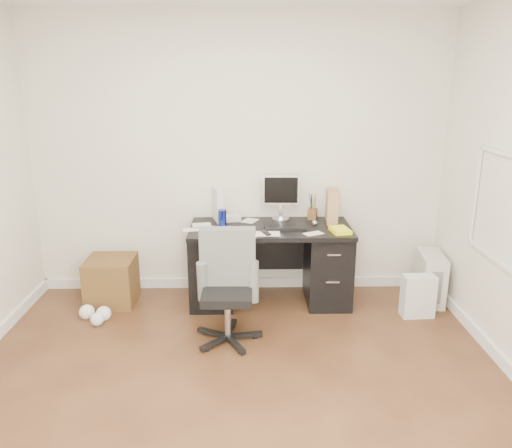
{
  "coord_description": "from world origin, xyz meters",
  "views": [
    {
      "loc": [
        0.08,
        -2.8,
        2.08
      ],
      "look_at": [
        0.16,
        1.2,
        0.91
      ],
      "focal_mm": 35.0,
      "sensor_mm": 36.0,
      "label": 1
    }
  ],
  "objects": [
    {
      "name": "paper_remote",
      "position": [
        0.27,
        1.43,
        0.76
      ],
      "size": [
        0.21,
        0.17,
        0.02
      ],
      "primitive_type": null,
      "rotation": [
        0.0,
        0.0,
        0.0
      ],
      "color": "white",
      "rests_on": "desk"
    },
    {
      "name": "shopping_bag",
      "position": [
        1.62,
        1.3,
        0.2
      ],
      "size": [
        0.3,
        0.22,
        0.39
      ],
      "primitive_type": "cube",
      "rotation": [
        0.0,
        0.0,
        0.06
      ],
      "color": "silver",
      "rests_on": "ground"
    },
    {
      "name": "ground",
      "position": [
        0.0,
        0.0,
        0.0
      ],
      "size": [
        4.0,
        4.0,
        0.0
      ],
      "primitive_type": "plane",
      "color": "#402314",
      "rests_on": "ground"
    },
    {
      "name": "office_chair",
      "position": [
        -0.08,
        0.89,
        0.46
      ],
      "size": [
        0.53,
        0.53,
        0.92
      ],
      "primitive_type": null,
      "rotation": [
        0.0,
        0.0,
        -0.02
      ],
      "color": "#565956",
      "rests_on": "ground"
    },
    {
      "name": "keyboard",
      "position": [
        0.43,
        1.59,
        0.76
      ],
      "size": [
        0.38,
        0.15,
        0.02
      ],
      "primitive_type": "cube",
      "rotation": [
        0.0,
        0.0,
        0.06
      ],
      "color": "black",
      "rests_on": "desk"
    },
    {
      "name": "computer_mouse",
      "position": [
        0.72,
        1.68,
        0.78
      ],
      "size": [
        0.07,
        0.07,
        0.05
      ],
      "primitive_type": "sphere",
      "rotation": [
        0.0,
        0.0,
        0.38
      ],
      "color": "#BDBCC1",
      "rests_on": "desk"
    },
    {
      "name": "magazine_file",
      "position": [
        0.89,
        1.81,
        0.91
      ],
      "size": [
        0.16,
        0.28,
        0.32
      ],
      "primitive_type": "cube",
      "rotation": [
        0.0,
        0.0,
        -0.08
      ],
      "color": "#AA8252",
      "rests_on": "desk"
    },
    {
      "name": "loose_papers",
      "position": [
        0.1,
        1.6,
        0.75
      ],
      "size": [
        1.1,
        0.6,
        0.0
      ],
      "primitive_type": null,
      "color": "white",
      "rests_on": "desk"
    },
    {
      "name": "desk",
      "position": [
        0.3,
        1.65,
        0.4
      ],
      "size": [
        1.5,
        0.7,
        0.75
      ],
      "color": "black",
      "rests_on": "ground"
    },
    {
      "name": "yellow_book",
      "position": [
        0.93,
        1.47,
        0.77
      ],
      "size": [
        0.2,
        0.23,
        0.04
      ],
      "primitive_type": "cube",
      "rotation": [
        0.0,
        0.0,
        0.17
      ],
      "color": "#FFFB1B",
      "rests_on": "desk"
    },
    {
      "name": "lcd_monitor",
      "position": [
        0.41,
        1.89,
        0.98
      ],
      "size": [
        0.37,
        0.22,
        0.46
      ],
      "primitive_type": null,
      "rotation": [
        0.0,
        0.0,
        -0.03
      ],
      "color": "#BDBCC1",
      "rests_on": "desk"
    },
    {
      "name": "room_shell",
      "position": [
        0.03,
        0.03,
        1.66
      ],
      "size": [
        4.02,
        4.02,
        2.71
      ],
      "color": "beige",
      "rests_on": "ground"
    },
    {
      "name": "pc_tower",
      "position": [
        1.84,
        1.63,
        0.24
      ],
      "size": [
        0.27,
        0.5,
        0.48
      ],
      "primitive_type": "cube",
      "rotation": [
        0.0,
        0.0,
        -0.12
      ],
      "color": "beige",
      "rests_on": "ground"
    },
    {
      "name": "desk_printer",
      "position": [
        0.91,
        1.8,
        0.09
      ],
      "size": [
        0.32,
        0.27,
        0.19
      ],
      "primitive_type": "cube",
      "rotation": [
        0.0,
        0.0,
        -0.03
      ],
      "color": "slate",
      "rests_on": "ground"
    },
    {
      "name": "pen_cup",
      "position": [
        0.72,
        1.91,
        0.88
      ],
      "size": [
        0.13,
        0.13,
        0.25
      ],
      "primitive_type": null,
      "rotation": [
        0.0,
        0.0,
        -0.33
      ],
      "color": "#553718",
      "rests_on": "desk"
    },
    {
      "name": "wicker_basket",
      "position": [
        -1.22,
        1.65,
        0.22
      ],
      "size": [
        0.44,
        0.44,
        0.44
      ],
      "primitive_type": "cube",
      "rotation": [
        0.0,
        0.0,
        -0.0
      ],
      "color": "#4D3517",
      "rests_on": "ground"
    },
    {
      "name": "white_binder",
      "position": [
        -0.2,
        1.89,
        0.91
      ],
      "size": [
        0.2,
        0.3,
        0.32
      ],
      "primitive_type": "cube",
      "rotation": [
        0.0,
        0.0,
        0.26
      ],
      "color": "silver",
      "rests_on": "desk"
    },
    {
      "name": "travel_mug",
      "position": [
        -0.15,
        1.62,
        0.84
      ],
      "size": [
        0.08,
        0.08,
        0.17
      ],
      "primitive_type": "cylinder",
      "rotation": [
        0.0,
        0.0,
        -0.04
      ],
      "color": "navy",
      "rests_on": "desk"
    }
  ]
}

